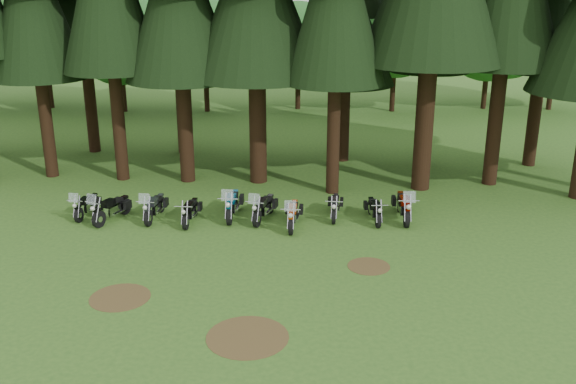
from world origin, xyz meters
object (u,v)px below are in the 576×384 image
Objects in this scene: motorcycle_0 at (87,206)px; motorcycle_5 at (264,208)px; motorcycle_3 at (190,212)px; motorcycle_7 at (335,207)px; motorcycle_2 at (154,208)px; motorcycle_6 at (293,215)px; motorcycle_4 at (232,205)px; motorcycle_8 at (374,211)px; motorcycle_9 at (403,207)px; motorcycle_1 at (112,209)px.

motorcycle_5 reaches higher than motorcycle_0.
motorcycle_3 is 1.01× the size of motorcycle_7.
motorcycle_3 reaches higher than motorcycle_7.
motorcycle_6 reaches higher than motorcycle_2.
motorcycle_5 reaches higher than motorcycle_2.
motorcycle_4 is at bearing -176.81° from motorcycle_5.
motorcycle_8 is (3.12, 0.78, -0.06)m from motorcycle_6.
motorcycle_5 is at bearing 11.02° from motorcycle_3.
motorcycle_9 is at bearing 17.62° from motorcycle_5.
motorcycle_1 is 0.96× the size of motorcycle_6.
motorcycle_4 reaches higher than motorcycle_3.
motorcycle_7 is at bearing 161.02° from motorcycle_8.
motorcycle_1 is at bearing -166.10° from motorcycle_2.
motorcycle_6 reaches higher than motorcycle_0.
motorcycle_8 is (7.07, 0.51, -0.01)m from motorcycle_3.
motorcycle_0 is at bearing -166.53° from motorcycle_5.
motorcycle_4 is 0.99× the size of motorcycle_9.
motorcycle_8 is at bearing 5.94° from motorcycle_2.
motorcycle_4 reaches higher than motorcycle_6.
motorcycle_4 is at bearing 162.09° from motorcycle_6.
motorcycle_1 is 1.62m from motorcycle_2.
motorcycle_4 is (1.54, 0.64, 0.08)m from motorcycle_3.
motorcycle_0 is 7.00m from motorcycle_5.
motorcycle_7 is 1.01× the size of motorcycle_8.
motorcycle_0 is at bearing -173.75° from motorcycle_7.
motorcycle_0 is 5.76m from motorcycle_4.
motorcycle_4 reaches higher than motorcycle_1.
motorcycle_9 is at bearing 3.34° from motorcycle_8.
motorcycle_0 is 2.76m from motorcycle_2.
motorcycle_0 is 9.77m from motorcycle_7.
motorcycle_6 is at bearing -1.51° from motorcycle_2.
motorcycle_9 reaches higher than motorcycle_6.
motorcycle_2 is (2.75, -0.19, 0.04)m from motorcycle_0.
motorcycle_8 is (5.53, -0.13, -0.09)m from motorcycle_4.
motorcycle_6 is at bearing -19.92° from motorcycle_4.
motorcycle_3 is (4.22, -0.49, 0.01)m from motorcycle_0.
motorcycle_1 is 0.97× the size of motorcycle_5.
motorcycle_3 is at bearing 21.01° from motorcycle_1.
motorcycle_1 is at bearing -162.21° from motorcycle_5.
motorcycle_6 is 0.93× the size of motorcycle_9.
motorcycle_7 is (9.77, 0.35, -0.00)m from motorcycle_0.
motorcycle_5 is at bearing -178.22° from motorcycle_9.
motorcycle_4 is 1.06× the size of motorcycle_6.
motorcycle_7 is at bearing 11.53° from motorcycle_3.
motorcycle_8 is (11.28, 0.02, -0.01)m from motorcycle_0.
motorcycle_7 is 2.65m from motorcycle_9.
motorcycle_2 reaches higher than motorcycle_8.
motorcycle_3 is 0.85× the size of motorcycle_9.
motorcycle_0 reaches higher than motorcycle_3.
motorcycle_4 is 5.53m from motorcycle_8.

